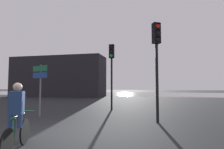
% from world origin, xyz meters
% --- Properties ---
extents(ground_plane, '(120.00, 120.00, 0.00)m').
position_xyz_m(ground_plane, '(0.00, 0.00, 0.00)').
color(ground_plane, black).
extents(water_strip, '(80.00, 16.00, 0.01)m').
position_xyz_m(water_strip, '(0.00, 28.40, 0.00)').
color(water_strip, gray).
rests_on(water_strip, ground).
extents(distant_building, '(13.59, 4.00, 5.73)m').
position_xyz_m(distant_building, '(-10.57, 18.40, 2.87)').
color(distant_building, black).
rests_on(distant_building, ground).
extents(traffic_light_near_right, '(0.40, 0.42, 4.27)m').
position_xyz_m(traffic_light_near_right, '(2.96, 2.77, 2.98)').
color(traffic_light_near_right, black).
rests_on(traffic_light_near_right, ground).
extents(traffic_light_center, '(0.33, 0.34, 4.26)m').
position_xyz_m(traffic_light_center, '(0.21, 6.17, 2.97)').
color(traffic_light_center, black).
rests_on(traffic_light_center, ground).
extents(direction_sign_post, '(1.05, 0.39, 2.60)m').
position_xyz_m(direction_sign_post, '(-2.72, 2.85, 1.79)').
color(direction_sign_post, slate).
rests_on(direction_sign_post, ground).
extents(cyclist, '(0.71, 1.61, 1.62)m').
position_xyz_m(cyclist, '(-0.39, -1.34, 0.82)').
color(cyclist, black).
rests_on(cyclist, ground).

